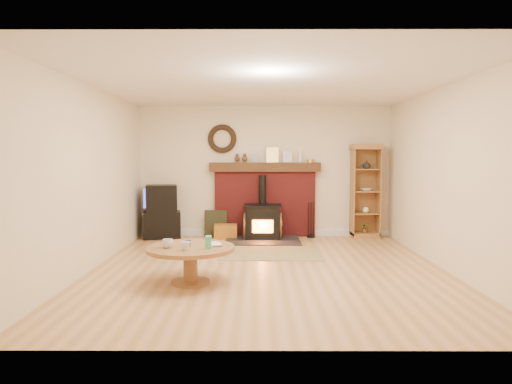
{
  "coord_description": "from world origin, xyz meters",
  "views": [
    {
      "loc": [
        -0.15,
        -6.41,
        1.61
      ],
      "look_at": [
        -0.17,
        1.0,
        1.02
      ],
      "focal_mm": 32.0,
      "sensor_mm": 36.0,
      "label": 1
    }
  ],
  "objects_px": {
    "tv_unit": "(162,213)",
    "curio_cabinet": "(365,191)",
    "wood_stove": "(263,223)",
    "coffee_table": "(190,253)"
  },
  "relations": [
    {
      "from": "wood_stove",
      "to": "curio_cabinet",
      "type": "distance_m",
      "value": 2.13
    },
    {
      "from": "coffee_table",
      "to": "wood_stove",
      "type": "bearing_deg",
      "value": 72.53
    },
    {
      "from": "tv_unit",
      "to": "curio_cabinet",
      "type": "xyz_separation_m",
      "value": [
        4.01,
        0.08,
        0.42
      ]
    },
    {
      "from": "wood_stove",
      "to": "coffee_table",
      "type": "bearing_deg",
      "value": -107.47
    },
    {
      "from": "tv_unit",
      "to": "coffee_table",
      "type": "bearing_deg",
      "value": -72.21
    },
    {
      "from": "coffee_table",
      "to": "curio_cabinet",
      "type": "bearing_deg",
      "value": 47.95
    },
    {
      "from": "wood_stove",
      "to": "tv_unit",
      "type": "height_order",
      "value": "wood_stove"
    },
    {
      "from": "tv_unit",
      "to": "curio_cabinet",
      "type": "height_order",
      "value": "curio_cabinet"
    },
    {
      "from": "tv_unit",
      "to": "curio_cabinet",
      "type": "bearing_deg",
      "value": 1.21
    },
    {
      "from": "wood_stove",
      "to": "coffee_table",
      "type": "distance_m",
      "value": 3.16
    }
  ]
}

